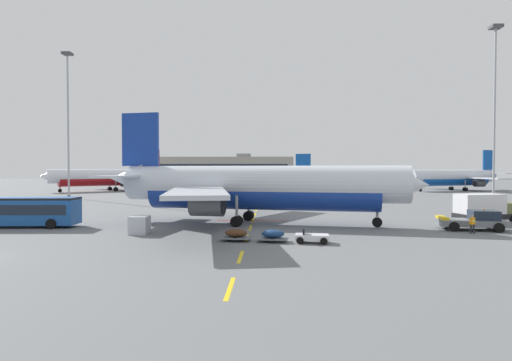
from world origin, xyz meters
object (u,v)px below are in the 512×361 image
airliner_far_center (108,177)px  airliner_far_right (454,177)px  airliner_foreground (256,187)px  pushback_tug (474,221)px  apron_light_mast_far (495,96)px  airliner_mid_left (260,182)px  uld_cargo_container (139,225)px  baggage_train (273,235)px  fuel_service_truck (486,208)px  ground_crew_worker (472,223)px  apron_light_mast_near (68,110)px  apron_shuttle_bus (16,210)px

airliner_far_center → airliner_far_right: bearing=2.8°
airliner_foreground → pushback_tug: (21.06, -3.92, -3.05)m
pushback_tug → apron_light_mast_far: bearing=59.6°
pushback_tug → airliner_mid_left: (-21.71, 53.54, 2.09)m
pushback_tug → airliner_far_center: size_ratio=0.21×
pushback_tug → uld_cargo_container: size_ratio=3.90×
baggage_train → airliner_far_center: bearing=119.5°
airliner_foreground → airliner_mid_left: size_ratio=1.36×
airliner_foreground → pushback_tug: bearing=-10.5°
airliner_far_right → fuel_service_truck: 75.41m
airliner_mid_left → uld_cargo_container: 57.94m
ground_crew_worker → baggage_train: bearing=-164.5°
ground_crew_worker → apron_light_mast_far: size_ratio=0.06×
airliner_mid_left → airliner_far_center: bearing=157.2°
uld_cargo_container → apron_light_mast_near: (-29.38, 46.77, 17.22)m
fuel_service_truck → baggage_train: fuel_service_truck is taller
airliner_foreground → uld_cargo_container: size_ratio=21.30×
airliner_far_center → apron_light_mast_far: apron_light_mast_far is taller
pushback_tug → airliner_far_right: airliner_far_right is taller
baggage_train → uld_cargo_container: 12.53m
apron_shuttle_bus → baggage_train: apron_shuttle_bus is taller
fuel_service_truck → airliner_foreground: bearing=-176.3°
pushback_tug → airliner_mid_left: 57.81m
airliner_far_center → fuel_service_truck: size_ratio=4.04×
airliner_foreground → uld_cargo_container: airliner_foreground is taller
airliner_mid_left → baggage_train: 60.91m
fuel_service_truck → apron_shuttle_bus: bearing=-174.0°
airliner_mid_left → ground_crew_worker: 59.48m
airliner_foreground → ground_crew_worker: 20.97m
apron_light_mast_near → pushback_tug: bearing=-35.5°
apron_light_mast_near → ground_crew_worker: bearing=-37.4°
airliner_mid_left → apron_light_mast_near: apron_light_mast_near is taller
pushback_tug → baggage_train: pushback_tug is taller
airliner_foreground → apron_light_mast_far: size_ratio=1.16×
fuel_service_truck → apron_light_mast_near: (-64.52, 37.67, 16.37)m
airliner_far_right → fuel_service_truck: bearing=-111.3°
ground_crew_worker → uld_cargo_container: ground_crew_worker is taller
airliner_mid_left → airliner_far_right: (52.96, 22.23, 0.71)m
pushback_tug → airliner_far_right: 82.01m
airliner_foreground → apron_shuttle_bus: 24.28m
airliner_far_center → uld_cargo_container: size_ratio=18.26×
airliner_mid_left → fuel_service_truck: bearing=-61.9°
pushback_tug → apron_light_mast_far: apron_light_mast_far is taller
ground_crew_worker → apron_light_mast_near: (-59.39, 45.47, 17.08)m
uld_cargo_container → apron_light_mast_near: 57.85m
apron_shuttle_bus → fuel_service_truck: (48.86, 5.12, -0.10)m
airliner_far_center → apron_shuttle_bus: 73.24m
pushback_tug → fuel_service_truck: 6.80m
fuel_service_truck → baggage_train: (-23.17, -12.80, -1.12)m
airliner_far_right → uld_cargo_container: (-62.50, -79.34, -2.89)m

